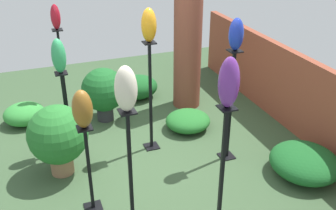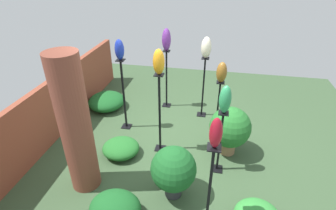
# 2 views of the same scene
# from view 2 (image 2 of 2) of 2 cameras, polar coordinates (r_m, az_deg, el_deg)

# --- Properties ---
(ground_plane) EXTENTS (8.00, 8.00, 0.00)m
(ground_plane) POSITION_cam_2_polar(r_m,az_deg,el_deg) (5.31, 2.08, -8.41)
(ground_plane) COLOR #385133
(brick_wall_back) EXTENTS (5.60, 0.12, 1.20)m
(brick_wall_back) POSITION_cam_2_polar(r_m,az_deg,el_deg) (5.83, -22.91, -0.16)
(brick_wall_back) COLOR brown
(brick_wall_back) RESTS_ON ground
(brick_pillar) EXTENTS (0.46, 0.46, 2.25)m
(brick_pillar) POSITION_cam_2_polar(r_m,az_deg,el_deg) (4.04, -19.49, -4.47)
(brick_pillar) COLOR brown
(brick_pillar) RESTS_ON ground
(pedestal_ivory) EXTENTS (0.20, 0.20, 1.41)m
(pedestal_ivory) POSITION_cam_2_polar(r_m,az_deg,el_deg) (5.95, 7.65, 3.23)
(pedestal_ivory) COLOR black
(pedestal_ivory) RESTS_ON ground
(pedestal_violet) EXTENTS (0.20, 0.20, 1.42)m
(pedestal_violet) POSITION_cam_2_polar(r_m,az_deg,el_deg) (6.29, -0.32, 5.11)
(pedestal_violet) COLOR black
(pedestal_violet) RESTS_ON ground
(pedestal_ruby) EXTENTS (0.20, 0.20, 1.42)m
(pedestal_ruby) POSITION_cam_2_polar(r_m,az_deg,el_deg) (3.54, 8.91, -18.68)
(pedestal_ruby) COLOR black
(pedestal_ruby) RESTS_ON ground
(pedestal_cobalt) EXTENTS (0.20, 0.20, 1.55)m
(pedestal_cobalt) POSITION_cam_2_polar(r_m,az_deg,el_deg) (5.50, -9.55, 1.54)
(pedestal_cobalt) COLOR black
(pedestal_cobalt) RESTS_ON ground
(pedestal_jade) EXTENTS (0.20, 0.20, 1.17)m
(pedestal_jade) POSITION_cam_2_polar(r_m,az_deg,el_deg) (4.50, 11.15, -8.55)
(pedestal_jade) COLOR black
(pedestal_jade) RESTS_ON ground
(pedestal_bronze) EXTENTS (0.20, 0.20, 1.08)m
(pedestal_bronze) POSITION_cam_2_polar(r_m,az_deg,el_deg) (5.64, 10.79, -0.48)
(pedestal_bronze) COLOR black
(pedestal_bronze) RESTS_ON ground
(pedestal_amber) EXTENTS (0.20, 0.20, 1.57)m
(pedestal_amber) POSITION_cam_2_polar(r_m,az_deg,el_deg) (4.76, -1.80, -2.66)
(pedestal_amber) COLOR black
(pedestal_amber) RESTS_ON ground
(art_vase_ivory) EXTENTS (0.21, 0.21, 0.45)m
(art_vase_ivory) POSITION_cam_2_polar(r_m,az_deg,el_deg) (5.58, 8.33, 12.28)
(art_vase_ivory) COLOR beige
(art_vase_ivory) RESTS_ON pedestal_ivory
(art_vase_violet) EXTENTS (0.20, 0.20, 0.50)m
(art_vase_violet) POSITION_cam_2_polar(r_m,az_deg,el_deg) (5.94, -0.35, 14.04)
(art_vase_violet) COLOR #6B2D8C
(art_vase_violet) RESTS_ON pedestal_violet
(art_vase_ruby) EXTENTS (0.14, 0.15, 0.39)m
(art_vase_ruby) POSITION_cam_2_polar(r_m,az_deg,el_deg) (2.90, 10.38, -6.02)
(art_vase_ruby) COLOR maroon
(art_vase_ruby) RESTS_ON pedestal_ruby
(art_vase_cobalt) EXTENTS (0.19, 0.18, 0.40)m
(art_vase_cobalt) POSITION_cam_2_polar(r_m,az_deg,el_deg) (5.10, -10.53, 11.77)
(art_vase_cobalt) COLOR #192D9E
(art_vase_cobalt) RESTS_ON pedestal_cobalt
(art_vase_jade) EXTENTS (0.18, 0.18, 0.46)m
(art_vase_jade) POSITION_cam_2_polar(r_m,az_deg,el_deg) (4.03, 12.34, 1.19)
(art_vase_jade) COLOR #2D9356
(art_vase_jade) RESTS_ON pedestal_jade
(art_vase_bronze) EXTENTS (0.21, 0.21, 0.42)m
(art_vase_bronze) POSITION_cam_2_polar(r_m,az_deg,el_deg) (5.29, 11.60, 6.98)
(art_vase_bronze) COLOR brown
(art_vase_bronze) RESTS_ON pedestal_bronze
(art_vase_amber) EXTENTS (0.19, 0.19, 0.43)m
(art_vase_amber) POSITION_cam_2_polar(r_m,az_deg,el_deg) (4.29, -2.03, 9.36)
(art_vase_amber) COLOR orange
(art_vase_amber) RESTS_ON pedestal_amber
(potted_plant_near_pillar) EXTENTS (0.69, 0.69, 0.88)m
(potted_plant_near_pillar) POSITION_cam_2_polar(r_m,az_deg,el_deg) (4.02, 1.19, -13.92)
(potted_plant_near_pillar) COLOR #2D2D33
(potted_plant_near_pillar) RESTS_ON ground
(potted_plant_front_left) EXTENTS (0.76, 0.76, 0.95)m
(potted_plant_front_left) POSITION_cam_2_polar(r_m,az_deg,el_deg) (4.92, 13.33, -4.92)
(potted_plant_front_left) COLOR #936B4C
(potted_plant_front_left) RESTS_ON ground
(foliage_bed_west) EXTENTS (0.62, 0.74, 0.41)m
(foliage_bed_west) POSITION_cam_2_polar(r_m,az_deg,el_deg) (4.01, -11.42, -21.22)
(foliage_bed_west) COLOR #195923
(foliage_bed_west) RESTS_ON ground
(foliage_bed_center) EXTENTS (0.66, 0.70, 0.28)m
(foliage_bed_center) POSITION_cam_2_polar(r_m,az_deg,el_deg) (5.06, -10.22, -9.21)
(foliage_bed_center) COLOR #236B28
(foliage_bed_center) RESTS_ON ground
(foliage_bed_rear) EXTENTS (0.91, 0.88, 0.37)m
(foliage_bed_rear) POSITION_cam_2_polar(r_m,az_deg,el_deg) (6.58, -13.22, 0.82)
(foliage_bed_rear) COLOR #195923
(foliage_bed_rear) RESTS_ON ground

